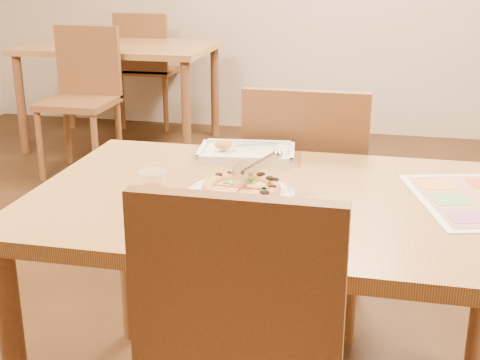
% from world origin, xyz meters
% --- Properties ---
extents(dining_table, '(1.30, 0.85, 0.72)m').
position_xyz_m(dining_table, '(0.00, 0.00, 0.63)').
color(dining_table, '#9F793F').
rests_on(dining_table, ground).
extents(chair_far, '(0.42, 0.42, 0.47)m').
position_xyz_m(chair_far, '(-0.00, 0.60, 0.57)').
color(chair_far, brown).
rests_on(chair_far, ground).
extents(bg_table, '(1.30, 0.85, 0.72)m').
position_xyz_m(bg_table, '(-1.60, 2.80, 0.63)').
color(bg_table, '#9F793F').
rests_on(bg_table, ground).
extents(bg_chair_near, '(0.42, 0.42, 0.47)m').
position_xyz_m(bg_chair_near, '(-1.60, 2.20, 0.57)').
color(bg_chair_near, brown).
rests_on(bg_chair_near, ground).
extents(bg_chair_far, '(0.42, 0.42, 0.47)m').
position_xyz_m(bg_chair_far, '(-1.60, 3.30, 0.57)').
color(bg_chair_far, brown).
rests_on(bg_chair_far, ground).
extents(plate, '(0.32, 0.32, 0.01)m').
position_xyz_m(plate, '(-0.09, -0.04, 0.73)').
color(plate, silver).
rests_on(plate, dining_table).
extents(pizza, '(0.20, 0.20, 0.03)m').
position_xyz_m(pizza, '(-0.09, -0.04, 0.75)').
color(pizza, '#CF8946').
rests_on(pizza, plate).
extents(pizza_cutter, '(0.11, 0.10, 0.08)m').
position_xyz_m(pizza_cutter, '(-0.06, -0.02, 0.80)').
color(pizza_cutter, silver).
rests_on(pizza_cutter, pizza).
extents(appetizer_tray, '(0.32, 0.24, 0.06)m').
position_xyz_m(appetizer_tray, '(-0.16, 0.32, 0.73)').
color(appetizer_tray, silver).
rests_on(appetizer_tray, dining_table).
extents(glass_tumbler, '(0.07, 0.07, 0.09)m').
position_xyz_m(glass_tumbler, '(-0.30, -0.14, 0.76)').
color(glass_tumbler, '#833B0A').
rests_on(glass_tumbler, dining_table).
extents(menu, '(0.40, 0.48, 0.00)m').
position_xyz_m(menu, '(0.50, 0.07, 0.72)').
color(menu, white).
rests_on(menu, dining_table).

